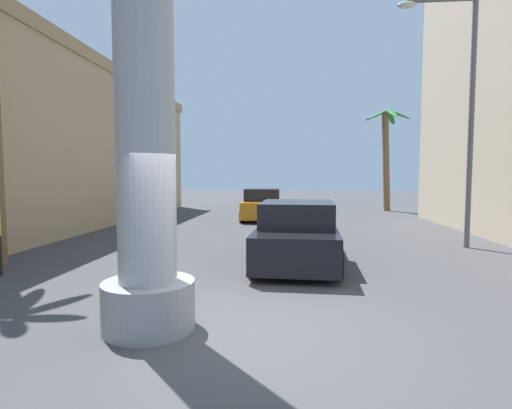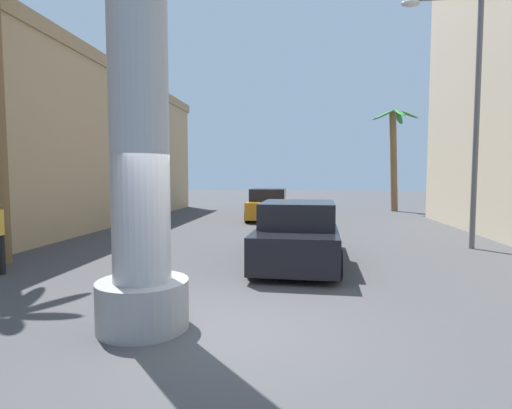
{
  "view_description": "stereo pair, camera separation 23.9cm",
  "coord_description": "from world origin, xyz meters",
  "px_view_note": "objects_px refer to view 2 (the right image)",
  "views": [
    {
      "loc": [
        0.85,
        -5.47,
        2.2
      ],
      "look_at": [
        0.0,
        3.85,
        1.53
      ],
      "focal_mm": 28.0,
      "sensor_mm": 36.0,
      "label": 1
    },
    {
      "loc": [
        1.09,
        -5.45,
        2.2
      ],
      "look_at": [
        0.0,
        3.85,
        1.53
      ],
      "focal_mm": 28.0,
      "sensor_mm": 36.0,
      "label": 2
    }
  ],
  "objects_px": {
    "palm_tree_far_right": "(394,151)",
    "pedestrian_far_left": "(165,201)",
    "street_lamp": "(466,97)",
    "car_far": "(268,205)",
    "car_lead": "(298,234)"
  },
  "relations": [
    {
      "from": "street_lamp",
      "to": "pedestrian_far_left",
      "type": "bearing_deg",
      "value": 150.48
    },
    {
      "from": "street_lamp",
      "to": "palm_tree_far_right",
      "type": "height_order",
      "value": "street_lamp"
    },
    {
      "from": "street_lamp",
      "to": "car_far",
      "type": "xyz_separation_m",
      "value": [
        -6.5,
        7.45,
        -3.78
      ]
    },
    {
      "from": "car_far",
      "to": "pedestrian_far_left",
      "type": "distance_m",
      "value": 5.17
    },
    {
      "from": "car_lead",
      "to": "car_far",
      "type": "bearing_deg",
      "value": 99.33
    },
    {
      "from": "car_lead",
      "to": "pedestrian_far_left",
      "type": "xyz_separation_m",
      "value": [
        -6.72,
        9.03,
        0.23
      ]
    },
    {
      "from": "palm_tree_far_right",
      "to": "car_lead",
      "type": "bearing_deg",
      "value": -110.21
    },
    {
      "from": "car_lead",
      "to": "street_lamp",
      "type": "bearing_deg",
      "value": 26.84
    },
    {
      "from": "car_lead",
      "to": "car_far",
      "type": "relative_size",
      "value": 1.15
    },
    {
      "from": "car_lead",
      "to": "car_far",
      "type": "xyz_separation_m",
      "value": [
        -1.63,
        9.92,
        0.03
      ]
    },
    {
      "from": "street_lamp",
      "to": "car_lead",
      "type": "xyz_separation_m",
      "value": [
        -4.87,
        -2.47,
        -3.82
      ]
    },
    {
      "from": "street_lamp",
      "to": "car_lead",
      "type": "height_order",
      "value": "street_lamp"
    },
    {
      "from": "pedestrian_far_left",
      "to": "car_far",
      "type": "bearing_deg",
      "value": 9.88
    },
    {
      "from": "palm_tree_far_right",
      "to": "pedestrian_far_left",
      "type": "xyz_separation_m",
      "value": [
        -12.39,
        -6.37,
        -2.82
      ]
    },
    {
      "from": "car_lead",
      "to": "car_far",
      "type": "distance_m",
      "value": 10.05
    }
  ]
}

